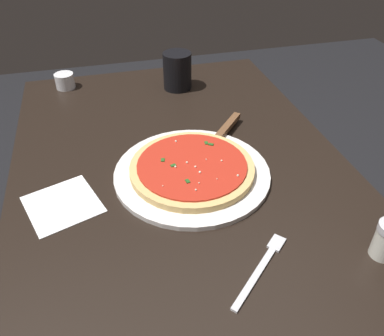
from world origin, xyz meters
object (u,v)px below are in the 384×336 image
Objects in this scene: serving_plate at (192,173)px; pizza_server at (222,134)px; fork at (262,266)px; cup_small_sauce at (65,81)px; pizza at (192,168)px; napkin_folded_right at (63,204)px; cup_tall_drink at (177,71)px.

serving_plate is 1.83× the size of pizza_server.
cup_small_sauce is at bearing -158.04° from fork.
napkin_folded_right is at bearing -84.20° from pizza.
pizza is 4.74× the size of cup_small_sauce.
cup_tall_drink is (-0.45, 0.07, 0.04)m from pizza.
cup_small_sauce is (-0.41, -0.39, 0.01)m from pizza_server.
fork is at bearing 10.76° from serving_plate.
cup_tall_drink is 0.80× the size of napkin_folded_right.
napkin_folded_right is (0.03, -0.29, -0.02)m from pizza.
fork is (0.28, 0.05, -0.02)m from pizza.
napkin_folded_right is (0.03, -0.29, -0.00)m from serving_plate.
pizza_server is 1.29× the size of fork.
serving_plate is at bearing -8.77° from cup_tall_drink.
cup_tall_drink is 0.76× the size of fork.
cup_tall_drink reaches higher than napkin_folded_right.
cup_tall_drink reaches higher than cup_small_sauce.
serving_plate is at bearing -169.24° from fork.
napkin_folded_right is at bearing -84.20° from serving_plate.
pizza is 0.60m from cup_small_sauce.
pizza_server reaches higher than serving_plate.
napkin_folded_right is 0.95× the size of fork.
serving_plate is 0.29m from napkin_folded_right.
pizza is 1.98× the size of napkin_folded_right.
fork is at bearing -8.03° from pizza_server.
cup_small_sauce is at bearing -136.72° from pizza_server.
pizza_server is at bearing 7.48° from cup_tall_drink.
cup_small_sauce is 0.42× the size of napkin_folded_right.
cup_small_sauce is 0.57m from napkin_folded_right.
napkin_folded_right is 0.42m from fork.
pizza is 0.45m from cup_tall_drink.
serving_plate is 3.11× the size of cup_tall_drink.
cup_tall_drink is 0.73m from fork.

